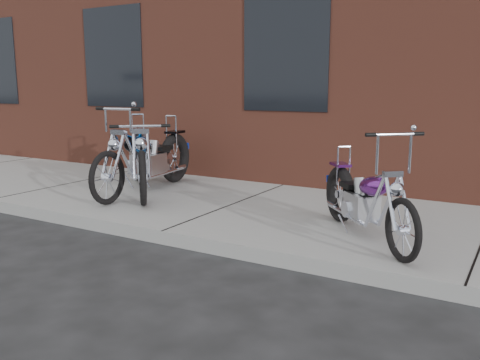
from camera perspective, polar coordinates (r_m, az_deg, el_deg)
The scene contains 5 objects.
ground at distance 5.56m, azimuth -8.77°, elevation -7.18°, with size 120.00×120.00×0.00m, color black.
sidewalk at distance 6.72m, azimuth -0.69°, elevation -3.29°, with size 22.00×3.00×0.15m, color #9C9B99.
chopper_purple at distance 5.30m, azimuth 13.88°, elevation -2.52°, with size 1.41×1.55×1.12m.
chopper_blue at distance 7.56m, azimuth -11.12°, elevation 2.13°, with size 1.79×1.92×1.09m.
chopper_third at distance 7.54m, azimuth -10.38°, elevation 2.07°, with size 0.60×2.46×1.25m.
Camera 1 is at (3.38, -4.09, 1.68)m, focal length 38.00 mm.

